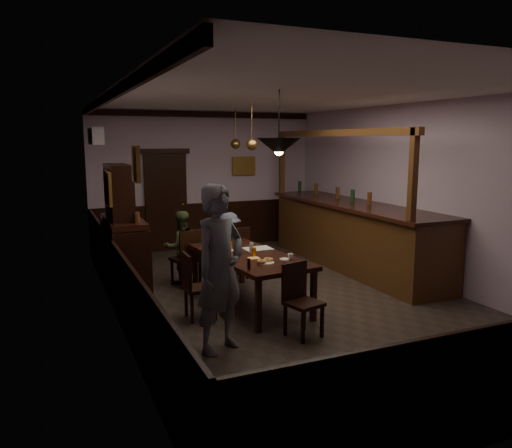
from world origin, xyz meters
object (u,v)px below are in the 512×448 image
sideboard (124,242)px  chair_far_right (236,251)px  coffee_cup (290,256)px  bar_counter (353,233)px  pendant_brass_far (235,144)px  pendant_brass_mid (252,145)px  person_seated_right (229,244)px  dining_table (249,259)px  soda_can (254,252)px  chair_side (195,283)px  chair_far_left (188,255)px  person_seated_left (181,247)px  chair_near (300,296)px  person_standing (220,269)px  pendant_iron (279,147)px

sideboard → chair_far_right: bearing=0.6°
chair_far_right → coffee_cup: bearing=85.0°
bar_counter → pendant_brass_far: bearing=134.3°
pendant_brass_mid → person_seated_right: bearing=-173.5°
person_seated_right → sideboard: (-1.85, -0.29, 0.24)m
dining_table → soda_can: soda_can is taller
chair_side → soda_can: (0.93, 0.16, 0.31)m
chair_far_right → coffee_cup: (0.08, -1.86, 0.30)m
chair_far_left → coffee_cup: chair_far_left is taller
chair_far_left → pendant_brass_far: size_ratio=1.18×
person_seated_left → pendant_brass_far: bearing=-142.6°
pendant_brass_mid → chair_near: bearing=-101.6°
person_standing → coffee_cup: person_standing is taller
pendant_iron → pendant_brass_far: 3.86m
person_seated_right → coffee_cup: person_seated_right is taller
chair_side → person_seated_right: (1.18, 1.88, 0.07)m
pendant_brass_mid → pendant_brass_far: 1.34m
chair_near → person_seated_left: bearing=90.3°
chair_far_left → chair_side: size_ratio=1.05×
pendant_brass_far → pendant_iron: bearing=-102.8°
chair_far_left → chair_far_right: bearing=171.4°
bar_counter → pendant_brass_mid: bearing=167.9°
chair_side → person_seated_left: (0.28, 1.78, 0.11)m
chair_side → pendant_brass_far: 4.15m
person_standing → pendant_brass_far: bearing=39.5°
chair_far_right → person_standing: 2.97m
person_seated_right → coffee_cup: size_ratio=14.16×
chair_far_left → pendant_brass_far: (1.51, 1.75, 1.78)m
person_standing → pendant_brass_far: pendant_brass_far is taller
person_seated_right → dining_table: bearing=63.3°
chair_far_left → chair_near: bearing=90.5°
person_seated_right → pendant_brass_far: size_ratio=1.40×
person_seated_left → pendant_iron: pendant_iron is taller
person_standing → chair_far_right: bearing=38.1°
pendant_iron → pendant_brass_mid: 2.52m
dining_table → coffee_cup: 0.68m
pendant_brass_mid → bar_counter: bearing=-12.1°
person_seated_right → pendant_brass_far: bearing=-132.2°
person_seated_right → pendant_brass_mid: pendant_brass_mid is taller
dining_table → pendant_brass_mid: bearing=65.8°
pendant_iron → soda_can: bearing=95.0°
person_standing → bar_counter: size_ratio=0.42×
chair_side → pendant_iron: size_ratio=1.12×
chair_near → dining_table: bearing=81.2°
bar_counter → person_standing: bearing=-143.8°
chair_far_right → chair_side: chair_far_right is taller
person_seated_right → pendant_iron: size_ratio=1.39×
person_standing → bar_counter: 4.40m
person_seated_left → coffee_cup: 2.28m
chair_side → person_standing: bearing=-179.2°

